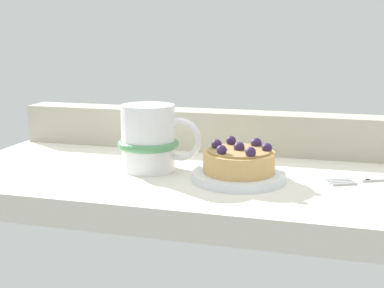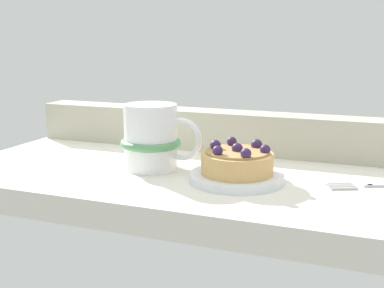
% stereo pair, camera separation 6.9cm
% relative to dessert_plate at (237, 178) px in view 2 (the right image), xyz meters
% --- Properties ---
extents(ground_plane, '(0.79, 0.34, 0.04)m').
position_rel_dessert_plate_xyz_m(ground_plane, '(-0.03, 0.03, -0.02)').
color(ground_plane, silver).
extents(window_rail_back, '(0.78, 0.06, 0.07)m').
position_rel_dessert_plate_xyz_m(window_rail_back, '(-0.03, 0.17, 0.03)').
color(window_rail_back, '#B2AD99').
rests_on(window_rail_back, ground_plane).
extents(dessert_plate, '(0.13, 0.13, 0.01)m').
position_rel_dessert_plate_xyz_m(dessert_plate, '(0.00, 0.00, 0.00)').
color(dessert_plate, silver).
rests_on(dessert_plate, ground_plane).
extents(raspberry_tart, '(0.10, 0.10, 0.04)m').
position_rel_dessert_plate_xyz_m(raspberry_tart, '(0.00, 0.00, 0.02)').
color(raspberry_tart, tan).
rests_on(raspberry_tart, dessert_plate).
extents(coffee_mug, '(0.12, 0.09, 0.10)m').
position_rel_dessert_plate_xyz_m(coffee_mug, '(-0.13, 0.02, 0.04)').
color(coffee_mug, white).
rests_on(coffee_mug, ground_plane).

